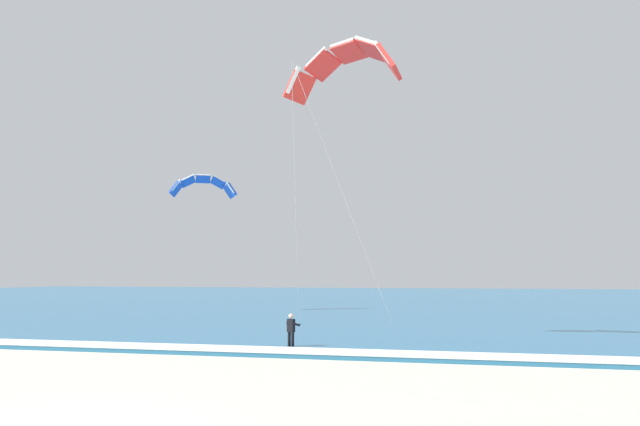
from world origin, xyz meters
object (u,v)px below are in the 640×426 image
object	(u,v)px
kite_primary	(344,63)
kite_distant	(203,184)
kitesurfer	(291,330)
surfboard	(291,350)

from	to	relation	value
kite_primary	kite_distant	distance (m)	27.87
kitesurfer	surfboard	bearing A→B (deg)	-111.86
surfboard	kite_primary	distance (m)	15.19
kite_distant	kite_primary	bearing A→B (deg)	-50.53
kite_distant	surfboard	bearing A→B (deg)	-57.70
kitesurfer	kite_distant	distance (m)	31.41
surfboard	kitesurfer	distance (m)	0.91
surfboard	kite_primary	xyz separation A→B (m)	(1.90, 3.47, 14.67)
surfboard	kitesurfer	xyz separation A→B (m)	(0.01, 0.02, 0.91)
kite_primary	surfboard	bearing A→B (deg)	-118.76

